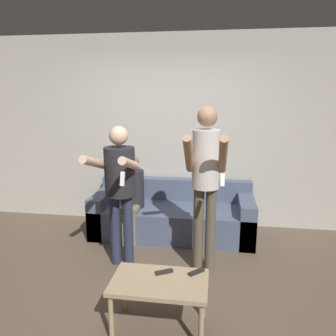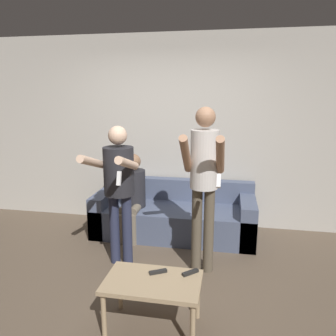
# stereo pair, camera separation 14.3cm
# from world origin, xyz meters

# --- Properties ---
(ground_plane) EXTENTS (14.00, 14.00, 0.00)m
(ground_plane) POSITION_xyz_m (0.00, 0.00, 0.00)
(ground_plane) COLOR brown
(wall_back) EXTENTS (6.40, 0.06, 2.70)m
(wall_back) POSITION_xyz_m (0.00, 1.84, 1.35)
(wall_back) COLOR #B7B2A8
(wall_back) RESTS_ON ground_plane
(couch) EXTENTS (2.14, 0.83, 0.70)m
(couch) POSITION_xyz_m (0.12, 1.39, 0.25)
(couch) COLOR #4C5670
(couch) RESTS_ON ground_plane
(person_standing_left) EXTENTS (0.45, 0.72, 1.56)m
(person_standing_left) POSITION_xyz_m (-0.34, 0.46, 0.98)
(person_standing_left) COLOR #282D47
(person_standing_left) RESTS_ON ground_plane
(person_standing_right) EXTENTS (0.41, 0.62, 1.77)m
(person_standing_right) POSITION_xyz_m (0.58, 0.47, 1.09)
(person_standing_right) COLOR brown
(person_standing_right) RESTS_ON ground_plane
(person_seated) EXTENTS (0.31, 0.53, 1.12)m
(person_seated) POSITION_xyz_m (-0.41, 1.22, 0.61)
(person_seated) COLOR #6B6051
(person_seated) RESTS_ON ground_plane
(coffee_table) EXTENTS (0.77, 0.47, 0.44)m
(coffee_table) POSITION_xyz_m (0.26, -0.50, 0.38)
(coffee_table) COLOR tan
(coffee_table) RESTS_ON ground_plane
(remote_near) EXTENTS (0.15, 0.10, 0.02)m
(remote_near) POSITION_xyz_m (0.28, -0.39, 0.45)
(remote_near) COLOR black
(remote_near) RESTS_ON coffee_table
(remote_far) EXTENTS (0.13, 0.13, 0.02)m
(remote_far) POSITION_xyz_m (0.55, -0.35, 0.45)
(remote_far) COLOR black
(remote_far) RESTS_ON coffee_table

